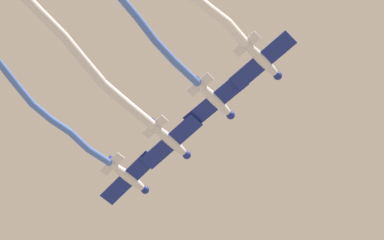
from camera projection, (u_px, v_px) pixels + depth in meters
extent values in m
ellipsoid|color=silver|center=(261.00, 59.00, 79.38)|extent=(2.12, 4.86, 0.97)
sphere|color=navy|center=(278.00, 76.00, 80.13)|extent=(1.01, 1.01, 0.83)
ellipsoid|color=#1E2847|center=(265.00, 62.00, 79.90)|extent=(0.92, 1.31, 0.52)
cube|color=navy|center=(263.00, 61.00, 79.31)|extent=(7.12, 3.29, 0.13)
cube|color=silver|center=(247.00, 44.00, 78.79)|extent=(2.85, 1.55, 0.11)
cube|color=navy|center=(247.00, 43.00, 79.27)|extent=(0.39, 1.08, 1.34)
cylinder|color=white|center=(236.00, 32.00, 78.22)|extent=(1.64, 2.44, 1.40)
cylinder|color=white|center=(218.00, 15.00, 77.54)|extent=(1.78, 2.55, 1.02)
cylinder|color=white|center=(199.00, 0.00, 76.90)|extent=(1.63, 2.21, 1.03)
sphere|color=white|center=(244.00, 42.00, 78.54)|extent=(0.94, 0.94, 0.94)
sphere|color=white|center=(228.00, 23.00, 77.90)|extent=(0.94, 0.94, 0.94)
sphere|color=white|center=(207.00, 7.00, 77.18)|extent=(0.94, 0.94, 0.94)
ellipsoid|color=silver|center=(214.00, 99.00, 81.57)|extent=(2.06, 4.86, 0.97)
sphere|color=navy|center=(231.00, 115.00, 82.33)|extent=(1.00, 1.00, 0.83)
ellipsoid|color=#1E2847|center=(219.00, 102.00, 82.09)|extent=(0.91, 1.31, 0.52)
cube|color=navy|center=(216.00, 101.00, 81.51)|extent=(7.12, 3.19, 0.13)
cube|color=silver|center=(200.00, 85.00, 80.97)|extent=(2.84, 1.51, 0.11)
cube|color=navy|center=(201.00, 83.00, 81.46)|extent=(0.38, 1.08, 1.34)
cylinder|color=#4C75DB|center=(186.00, 72.00, 80.12)|extent=(1.57, 3.10, 1.09)
cylinder|color=#4C75DB|center=(165.00, 51.00, 79.22)|extent=(1.52, 2.73, 1.26)
cylinder|color=#4C75DB|center=(146.00, 29.00, 78.58)|extent=(1.32, 2.74, 1.30)
cylinder|color=#4C75DB|center=(127.00, 5.00, 77.67)|extent=(1.21, 2.98, 0.91)
sphere|color=#4C75DB|center=(197.00, 83.00, 80.72)|extent=(0.70, 0.70, 0.70)
sphere|color=#4C75DB|center=(175.00, 62.00, 79.52)|extent=(0.70, 0.70, 0.70)
sphere|color=#4C75DB|center=(155.00, 41.00, 78.92)|extent=(0.70, 0.70, 0.70)
sphere|color=#4C75DB|center=(137.00, 17.00, 78.23)|extent=(0.70, 0.70, 0.70)
ellipsoid|color=silver|center=(170.00, 140.00, 83.23)|extent=(2.20, 4.85, 0.97)
sphere|color=navy|center=(187.00, 155.00, 83.97)|extent=(1.02, 1.02, 0.83)
ellipsoid|color=#1E2847|center=(174.00, 142.00, 83.75)|extent=(0.94, 1.32, 0.52)
cube|color=navy|center=(171.00, 142.00, 83.17)|extent=(7.11, 3.40, 0.13)
cube|color=silver|center=(155.00, 127.00, 82.66)|extent=(2.85, 1.59, 0.11)
cube|color=navy|center=(156.00, 125.00, 83.14)|extent=(0.41, 1.08, 1.34)
cylinder|color=white|center=(140.00, 115.00, 81.99)|extent=(1.93, 3.19, 1.14)
cylinder|color=white|center=(116.00, 94.00, 81.21)|extent=(1.98, 3.13, 1.32)
cylinder|color=white|center=(93.00, 72.00, 80.28)|extent=(1.26, 3.05, 0.95)
cylinder|color=white|center=(73.00, 48.00, 79.16)|extent=(1.24, 3.07, 0.96)
cylinder|color=white|center=(52.00, 24.00, 77.99)|extent=(1.68, 2.97, 1.43)
cylinder|color=white|center=(29.00, 1.00, 77.00)|extent=(1.74, 2.95, 1.37)
sphere|color=white|center=(152.00, 125.00, 82.41)|extent=(0.92, 0.92, 0.92)
sphere|color=white|center=(128.00, 105.00, 81.57)|extent=(0.92, 0.92, 0.92)
sphere|color=white|center=(103.00, 84.00, 80.84)|extent=(0.92, 0.92, 0.92)
sphere|color=white|center=(83.00, 60.00, 79.73)|extent=(0.92, 0.92, 0.92)
sphere|color=white|center=(63.00, 35.00, 78.60)|extent=(0.92, 0.92, 0.92)
sphere|color=white|center=(41.00, 13.00, 77.39)|extent=(0.92, 0.92, 0.92)
ellipsoid|color=silver|center=(128.00, 176.00, 85.42)|extent=(2.40, 4.83, 0.97)
sphere|color=navy|center=(145.00, 190.00, 86.13)|extent=(1.04, 1.04, 0.83)
ellipsoid|color=#1E2847|center=(132.00, 178.00, 85.93)|extent=(0.99, 1.33, 0.52)
cube|color=navy|center=(129.00, 178.00, 85.36)|extent=(7.09, 3.69, 0.13)
cube|color=silver|center=(112.00, 164.00, 84.88)|extent=(2.86, 1.70, 0.11)
cube|color=navy|center=(113.00, 162.00, 85.36)|extent=(0.46, 1.07, 1.34)
cylinder|color=#4C75DB|center=(99.00, 156.00, 84.09)|extent=(1.64, 2.63, 1.21)
cylinder|color=#4C75DB|center=(79.00, 141.00, 83.11)|extent=(1.14, 2.54, 0.65)
cylinder|color=#4C75DB|center=(60.00, 126.00, 82.17)|extent=(1.54, 2.44, 1.21)
cylinder|color=#4C75DB|center=(41.00, 111.00, 81.16)|extent=(1.34, 2.38, 1.05)
cylinder|color=#4C75DB|center=(24.00, 94.00, 80.28)|extent=(1.12, 2.53, 1.04)
cylinder|color=#4C75DB|center=(7.00, 73.00, 79.31)|extent=(0.83, 2.58, 0.95)
sphere|color=#4C75DB|center=(109.00, 163.00, 84.64)|extent=(0.65, 0.65, 0.65)
sphere|color=#4C75DB|center=(88.00, 149.00, 83.54)|extent=(0.65, 0.65, 0.65)
sphere|color=#4C75DB|center=(70.00, 132.00, 82.69)|extent=(0.65, 0.65, 0.65)
sphere|color=#4C75DB|center=(50.00, 119.00, 81.64)|extent=(0.65, 0.65, 0.65)
sphere|color=#4C75DB|center=(32.00, 104.00, 80.68)|extent=(0.65, 0.65, 0.65)
sphere|color=#4C75DB|center=(15.00, 83.00, 79.88)|extent=(0.65, 0.65, 0.65)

